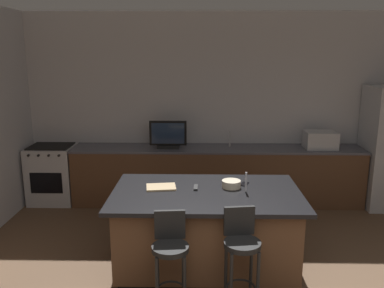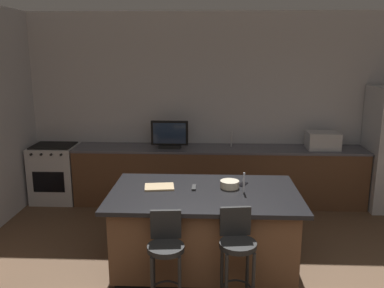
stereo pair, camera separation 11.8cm
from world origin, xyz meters
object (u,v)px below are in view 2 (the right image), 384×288
(range_oven, at_px, (56,173))
(bar_stool_right, at_px, (237,252))
(microwave, at_px, (323,140))
(bar_stool_left, at_px, (166,254))
(fruit_bowl, at_px, (230,184))
(cutting_board, at_px, (159,187))
(kitchen_island, at_px, (204,230))
(tv_remote, at_px, (194,187))
(cell_phone, at_px, (243,184))
(tv_monitor, at_px, (170,136))

(range_oven, height_order, bar_stool_right, bar_stool_right)
(microwave, relative_size, bar_stool_left, 0.50)
(fruit_bowl, bearing_deg, range_oven, 145.26)
(cutting_board, bearing_deg, range_oven, 135.22)
(kitchen_island, height_order, tv_remote, tv_remote)
(microwave, bearing_deg, kitchen_island, -131.59)
(range_oven, distance_m, bar_stool_right, 3.90)
(fruit_bowl, bearing_deg, microwave, 51.06)
(range_oven, distance_m, cell_phone, 3.40)
(tv_monitor, distance_m, bar_stool_left, 2.81)
(microwave, relative_size, cutting_board, 1.49)
(tv_remote, bearing_deg, microwave, 45.96)
(tv_monitor, relative_size, tv_remote, 3.38)
(fruit_bowl, height_order, cell_phone, fruit_bowl)
(tv_remote, relative_size, cutting_board, 0.53)
(fruit_bowl, relative_size, tv_remote, 1.24)
(tv_monitor, distance_m, fruit_bowl, 2.02)
(cell_phone, bearing_deg, bar_stool_right, -71.17)
(cell_phone, bearing_deg, kitchen_island, -123.75)
(bar_stool_left, height_order, bar_stool_right, bar_stool_right)
(kitchen_island, bearing_deg, bar_stool_left, -113.79)
(bar_stool_left, distance_m, bar_stool_right, 0.65)
(bar_stool_right, relative_size, fruit_bowl, 4.71)
(microwave, height_order, tv_monitor, tv_monitor)
(tv_remote, bearing_deg, cutting_board, 179.78)
(microwave, xyz_separation_m, cutting_board, (-2.30, -1.92, -0.13))
(cutting_board, bearing_deg, bar_stool_right, -46.45)
(tv_remote, height_order, cutting_board, tv_remote)
(bar_stool_left, bearing_deg, cell_phone, 48.05)
(microwave, distance_m, bar_stool_left, 3.55)
(cutting_board, bearing_deg, bar_stool_left, -79.57)
(bar_stool_left, xyz_separation_m, fruit_bowl, (0.62, 0.92, 0.38))
(cutting_board, bearing_deg, fruit_bowl, 2.50)
(kitchen_island, bearing_deg, microwave, 48.41)
(fruit_bowl, height_order, cutting_board, fruit_bowl)
(bar_stool_left, bearing_deg, range_oven, 121.92)
(tv_monitor, bearing_deg, cutting_board, -88.04)
(tv_remote, bearing_deg, tv_monitor, 104.37)
(bar_stool_right, bearing_deg, bar_stool_left, 174.81)
(kitchen_island, height_order, cutting_board, cutting_board)
(kitchen_island, distance_m, range_oven, 3.17)
(microwave, xyz_separation_m, cell_phone, (-1.36, -1.77, -0.13))
(kitchen_island, relative_size, range_oven, 2.19)
(fruit_bowl, bearing_deg, cutting_board, -177.50)
(kitchen_island, distance_m, bar_stool_right, 0.82)
(bar_stool_right, height_order, fruit_bowl, bar_stool_right)
(tv_monitor, relative_size, bar_stool_left, 0.60)
(kitchen_island, bearing_deg, fruit_bowl, 27.65)
(tv_monitor, distance_m, bar_stool_right, 2.90)
(fruit_bowl, bearing_deg, tv_remote, -174.04)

